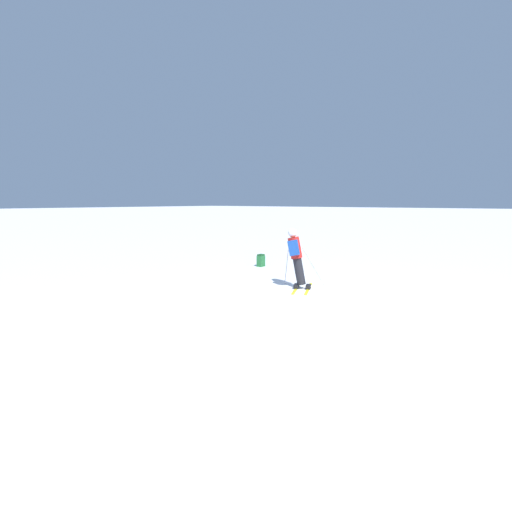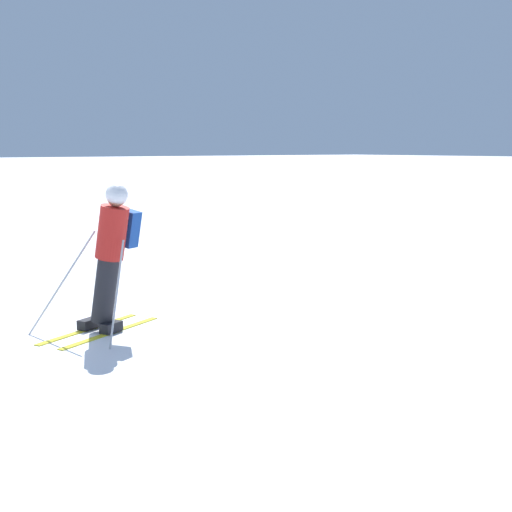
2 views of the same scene
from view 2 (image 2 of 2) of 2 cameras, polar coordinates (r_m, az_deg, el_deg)
The scene contains 2 objects.
ground_plane at distance 9.81m, azimuth -14.53°, elevation -4.74°, with size 300.00×300.00×0.00m, color white.
skier at distance 8.69m, azimuth -11.49°, elevation 0.50°, with size 1.38×1.75×1.85m.
Camera 2 is at (8.91, -3.47, 2.24)m, focal length 50.00 mm.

